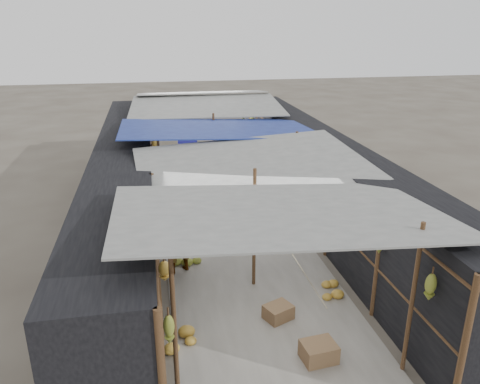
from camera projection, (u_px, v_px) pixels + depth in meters
aisle_slab at (227, 220)px, 13.24m from camera, size 3.60×16.00×0.02m
stall_left at (126, 188)px, 12.37m from camera, size 1.40×15.00×2.30m
stall_right at (320, 176)px, 13.33m from camera, size 1.40×15.00×2.30m
crate_near at (319, 352)px, 7.71m from camera, size 0.60×0.50×0.33m
crate_mid at (278, 312)px, 8.79m from camera, size 0.61×0.56×0.30m
crate_back at (184, 164)px, 18.02m from camera, size 0.56×0.51×0.30m
black_basin at (251, 168)px, 17.75m from camera, size 0.61×0.61×0.18m
vendor_elderly at (177, 235)px, 10.20m from camera, size 0.80×0.70×1.85m
shopper_blue at (223, 207)px, 12.08m from camera, size 0.80×0.63×1.60m
vendor_seated at (261, 176)px, 15.65m from camera, size 0.44×0.63×0.89m
market_canopy at (225, 135)px, 12.73m from camera, size 5.62×15.20×2.77m
hanging_bananas at (221, 161)px, 12.89m from camera, size 3.95×14.32×0.84m
floor_bananas at (224, 234)px, 12.04m from camera, size 3.75×10.27×0.34m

